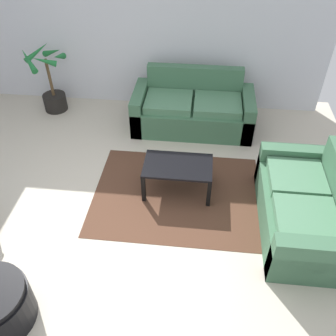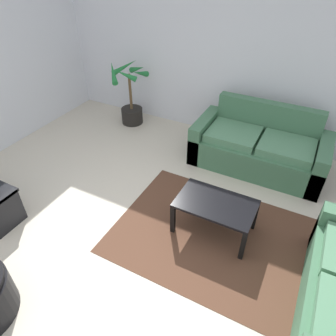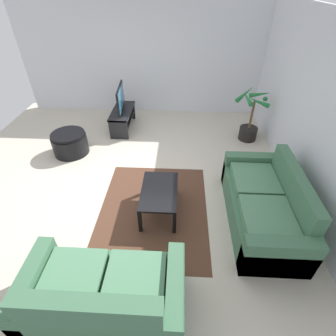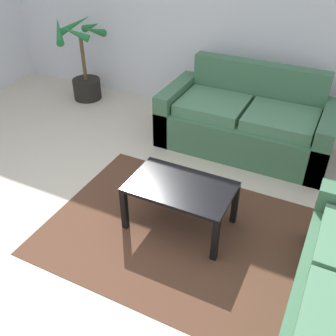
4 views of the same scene
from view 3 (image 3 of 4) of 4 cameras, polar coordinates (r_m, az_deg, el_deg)
ground_plane at (r=4.79m, az=-9.89°, el=-2.43°), size 6.60×6.60×0.00m
wall_back at (r=4.42m, az=29.98°, el=10.06°), size 6.00×0.06×2.70m
wall_left at (r=6.85m, az=-6.05°, el=23.12°), size 0.06×6.00×2.70m
couch_main at (r=4.05m, az=20.61°, el=-7.93°), size 1.91×0.90×0.90m
couch_loveseat at (r=3.11m, az=-14.04°, el=-25.95°), size 0.90×1.68×0.90m
tv_stand at (r=6.30m, az=-10.10°, el=11.28°), size 1.10×0.45×0.47m
tv at (r=6.12m, az=-10.55°, el=15.12°), size 0.93×0.12×0.56m
coffee_table at (r=3.89m, az=-1.96°, el=-5.66°), size 0.88×0.54×0.44m
area_rug at (r=4.16m, az=-3.25°, el=-9.34°), size 2.20×1.70×0.01m
potted_palm at (r=5.97m, az=17.87°, el=9.82°), size 0.70×0.78×1.13m
ottoman at (r=5.68m, az=-21.04°, el=5.21°), size 0.71×0.71×0.46m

